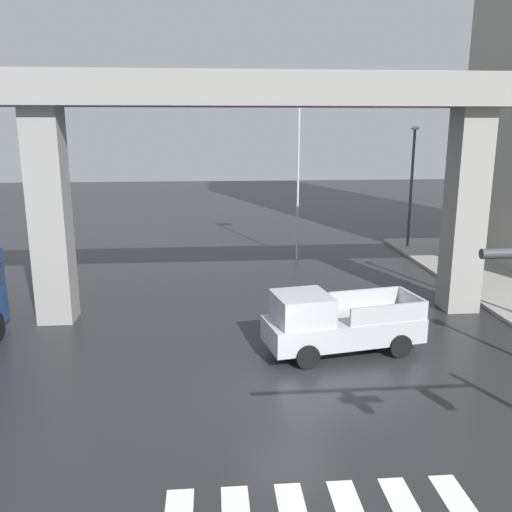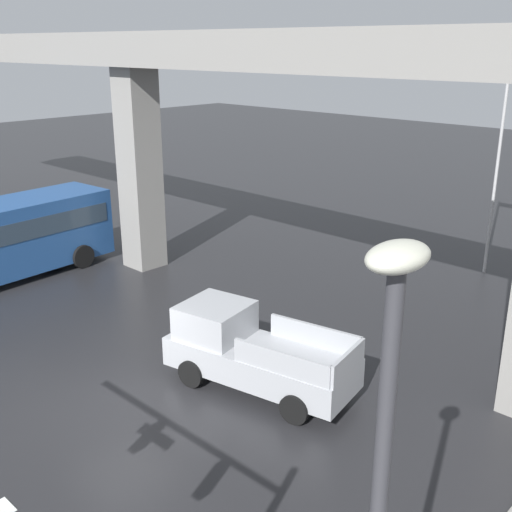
{
  "view_description": "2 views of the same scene",
  "coord_description": "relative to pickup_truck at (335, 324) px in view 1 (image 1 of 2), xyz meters",
  "views": [
    {
      "loc": [
        -2.02,
        -13.66,
        7.28
      ],
      "look_at": [
        -0.55,
        3.87,
        3.06
      ],
      "focal_mm": 38.32,
      "sensor_mm": 36.0,
      "label": 1
    },
    {
      "loc": [
        12.23,
        -7.85,
        8.73
      ],
      "look_at": [
        1.37,
        3.63,
        3.34
      ],
      "focal_mm": 43.78,
      "sensor_mm": 36.0,
      "label": 2
    }
  ],
  "objects": [
    {
      "name": "street_lamp_far_north",
      "position": [
        7.89,
        14.94,
        3.57
      ],
      "size": [
        0.44,
        0.7,
        7.24
      ],
      "color": "#38383D",
      "rests_on": "ground"
    },
    {
      "name": "elevated_overpass",
      "position": [
        -1.94,
        3.92,
        6.89
      ],
      "size": [
        58.45,
        2.28,
        9.13
      ],
      "color": "gray",
      "rests_on": "ground"
    },
    {
      "name": "flagpole",
      "position": [
        0.87,
        12.78,
        4.61
      ],
      "size": [
        1.16,
        0.12,
        9.63
      ],
      "color": "silver",
      "rests_on": "ground"
    },
    {
      "name": "pickup_truck",
      "position": [
        0.0,
        0.0,
        0.0
      ],
      "size": [
        5.36,
        2.8,
        2.08
      ],
      "color": "#A8AAAF",
      "rests_on": "ground"
    },
    {
      "name": "ground_plane",
      "position": [
        -1.94,
        -2.83,
        -0.99
      ],
      "size": [
        120.0,
        120.0,
        0.0
      ],
      "primitive_type": "plane",
      "color": "#232326"
    }
  ]
}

